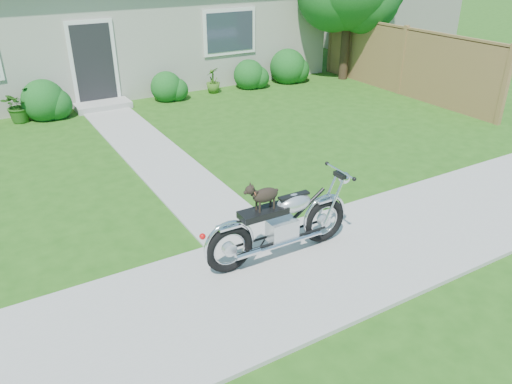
# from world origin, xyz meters

# --- Properties ---
(ground) EXTENTS (80.00, 80.00, 0.00)m
(ground) POSITION_xyz_m (0.00, 0.00, 0.00)
(ground) COLOR #235114
(ground) RESTS_ON ground
(sidewalk) EXTENTS (24.00, 2.20, 0.04)m
(sidewalk) POSITION_xyz_m (0.00, 0.00, 0.02)
(sidewalk) COLOR #9E9B93
(sidewalk) RESTS_ON ground
(walkway) EXTENTS (1.20, 8.00, 0.03)m
(walkway) POSITION_xyz_m (-1.50, 5.00, 0.01)
(walkway) COLOR #9E9B93
(walkway) RESTS_ON ground
(house) EXTENTS (12.60, 7.03, 4.50)m
(house) POSITION_xyz_m (-0.00, 11.99, 2.16)
(house) COLOR #A5A195
(house) RESTS_ON ground
(fence) EXTENTS (0.12, 6.62, 1.90)m
(fence) POSITION_xyz_m (6.30, 5.75, 0.94)
(fence) COLOR olive
(fence) RESTS_ON ground
(shrub_row) EXTENTS (10.12, 1.11, 1.11)m
(shrub_row) POSITION_xyz_m (0.03, 8.50, 0.43)
(shrub_row) COLOR #155119
(shrub_row) RESTS_ON ground
(potted_plant_left) EXTENTS (1.00, 1.02, 0.86)m
(potted_plant_left) POSITION_xyz_m (-3.52, 8.55, 0.43)
(potted_plant_left) COLOR #255917
(potted_plant_left) RESTS_ON ground
(potted_plant_right) EXTENTS (0.57, 0.57, 0.73)m
(potted_plant_right) POSITION_xyz_m (1.70, 8.55, 0.36)
(potted_plant_right) COLOR #37631B
(potted_plant_right) RESTS_ON ground
(motorcycle_with_dog) EXTENTS (2.22, 0.60, 1.17)m
(motorcycle_with_dog) POSITION_xyz_m (-1.28, 0.39, 0.55)
(motorcycle_with_dog) COLOR black
(motorcycle_with_dog) RESTS_ON sidewalk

